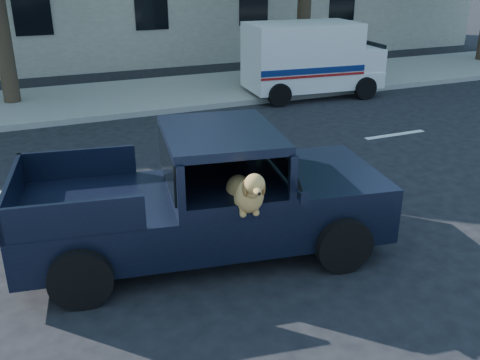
# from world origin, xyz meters

# --- Properties ---
(ground) EXTENTS (120.00, 120.00, 0.00)m
(ground) POSITION_xyz_m (0.00, 0.00, 0.00)
(ground) COLOR black
(ground) RESTS_ON ground
(far_sidewalk) EXTENTS (60.00, 4.00, 0.15)m
(far_sidewalk) POSITION_xyz_m (0.00, 9.20, 0.07)
(far_sidewalk) COLOR gray
(far_sidewalk) RESTS_ON ground
(lane_stripes) EXTENTS (21.60, 0.14, 0.01)m
(lane_stripes) POSITION_xyz_m (2.00, 3.40, 0.01)
(lane_stripes) COLOR silver
(lane_stripes) RESTS_ON ground
(pickup_truck) EXTENTS (5.05, 2.83, 1.72)m
(pickup_truck) POSITION_xyz_m (-1.88, 0.16, 0.58)
(pickup_truck) COLOR black
(pickup_truck) RESTS_ON ground
(mail_truck) EXTENTS (3.99, 2.25, 2.11)m
(mail_truck) POSITION_xyz_m (4.07, 7.52, 0.92)
(mail_truck) COLOR silver
(mail_truck) RESTS_ON ground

